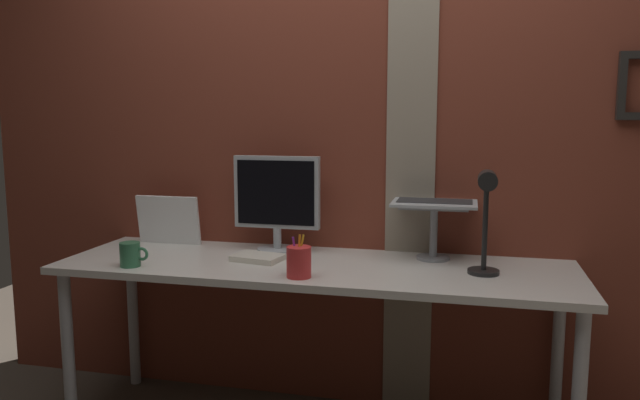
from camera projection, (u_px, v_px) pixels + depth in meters
The scene contains 10 objects.
brick_wall_back at pixel (361, 129), 2.78m from camera, with size 3.72×0.16×2.55m.
desk at pixel (314, 280), 2.53m from camera, with size 2.11×0.63×0.73m.
monitor at pixel (277, 197), 2.73m from camera, with size 0.39×0.18×0.42m.
laptop_stand at pixel (434, 223), 2.58m from camera, with size 0.28×0.22×0.23m.
laptop at pixel (436, 187), 2.63m from camera, with size 0.35×0.32×0.24m.
whiteboard_panel at pixel (168, 220), 2.89m from camera, with size 0.31×0.02×0.23m, color white.
desk_lamp at pixel (486, 211), 2.28m from camera, with size 0.12×0.20×0.41m.
pen_cup at pixel (299, 262), 2.31m from camera, with size 0.09×0.09×0.16m.
coffee_mug at pixel (131, 254), 2.47m from camera, with size 0.12×0.08×0.10m.
paper_clutter_stack at pixel (258, 258), 2.58m from camera, with size 0.20×0.14×0.02m, color silver.
Camera 1 is at (0.48, -2.28, 1.35)m, focal length 34.57 mm.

